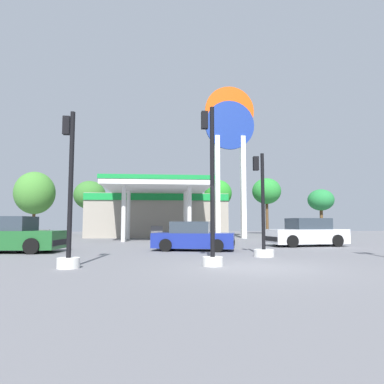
{
  "coord_description": "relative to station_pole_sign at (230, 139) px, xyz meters",
  "views": [
    {
      "loc": [
        -2.83,
        -10.47,
        1.34
      ],
      "look_at": [
        -0.82,
        10.72,
        3.23
      ],
      "focal_mm": 32.55,
      "sensor_mm": 36.0,
      "label": 1
    }
  ],
  "objects": [
    {
      "name": "car_0",
      "position": [
        2.28,
        -10.43,
        -8.04
      ],
      "size": [
        4.69,
        2.49,
        1.61
      ],
      "color": "black",
      "rests_on": "ground"
    },
    {
      "name": "car_2",
      "position": [
        -4.57,
        -13.01,
        -8.14
      ],
      "size": [
        4.19,
        2.54,
        1.4
      ],
      "color": "black",
      "rests_on": "ground"
    },
    {
      "name": "traffic_signal_2",
      "position": [
        -2.11,
        -16.37,
        -7.68
      ],
      "size": [
        0.8,
        0.8,
        4.15
      ],
      "color": "silver",
      "rests_on": "ground"
    },
    {
      "name": "traffic_signal_0",
      "position": [
        -4.6,
        -19.12,
        -7.01
      ],
      "size": [
        0.64,
        0.68,
        5.06
      ],
      "color": "silver",
      "rests_on": "ground"
    },
    {
      "name": "tree_2",
      "position": [
        -6.94,
        10.75,
        -4.63
      ],
      "size": [
        3.85,
        3.85,
        5.89
      ],
      "color": "brown",
      "rests_on": "ground"
    },
    {
      "name": "ground_plane",
      "position": [
        -3.41,
        -19.51,
        -8.77
      ],
      "size": [
        90.0,
        90.0,
        0.0
      ],
      "primitive_type": "plane",
      "color": "slate",
      "rests_on": "ground"
    },
    {
      "name": "gas_station",
      "position": [
        -6.4,
        2.98,
        -6.52
      ],
      "size": [
        12.81,
        13.12,
        4.61
      ],
      "color": "gray",
      "rests_on": "ground"
    },
    {
      "name": "tree_1",
      "position": [
        -13.96,
        9.59,
        -4.35
      ],
      "size": [
        3.49,
        3.49,
        6.02
      ],
      "color": "brown",
      "rests_on": "ground"
    },
    {
      "name": "station_pole_sign",
      "position": [
        0.0,
        0.0,
        0.0
      ],
      "size": [
        4.42,
        0.56,
        13.59
      ],
      "color": "white",
      "rests_on": "ground"
    },
    {
      "name": "car_3",
      "position": [
        -14.99,
        -8.44,
        -8.06
      ],
      "size": [
        4.67,
        2.78,
        1.57
      ],
      "color": "black",
      "rests_on": "ground"
    },
    {
      "name": "tree_3",
      "position": [
        0.8,
        11.03,
        -3.93
      ],
      "size": [
        3.27,
        3.27,
        6.48
      ],
      "color": "brown",
      "rests_on": "ground"
    },
    {
      "name": "traffic_signal_3",
      "position": [
        -8.93,
        -19.25,
        -7.26
      ],
      "size": [
        0.66,
        0.69,
        4.73
      ],
      "color": "silver",
      "rests_on": "ground"
    },
    {
      "name": "tree_4",
      "position": [
        6.65,
        10.67,
        -3.66
      ],
      "size": [
        3.43,
        3.43,
        6.71
      ],
      "color": "brown",
      "rests_on": "ground"
    },
    {
      "name": "car_1",
      "position": [
        -13.01,
        -13.31,
        -8.03
      ],
      "size": [
        4.71,
        2.4,
        1.63
      ],
      "color": "black",
      "rests_on": "ground"
    },
    {
      "name": "tree_5",
      "position": [
        13.48,
        10.76,
        -4.67
      ],
      "size": [
        3.13,
        3.13,
        5.44
      ],
      "color": "brown",
      "rests_on": "ground"
    },
    {
      "name": "tree_0",
      "position": [
        -19.82,
        9.42,
        -4.17
      ],
      "size": [
        4.29,
        4.29,
        6.94
      ],
      "color": "brown",
      "rests_on": "ground"
    }
  ]
}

